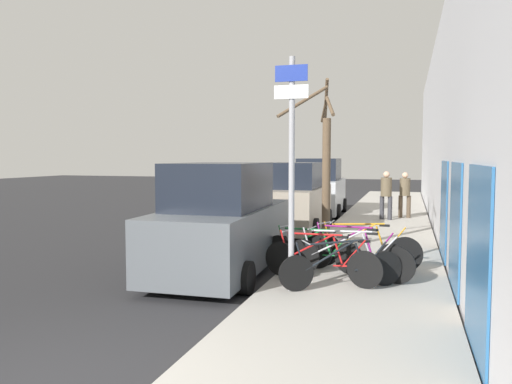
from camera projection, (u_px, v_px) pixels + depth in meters
ground_plane at (292, 235)px, 15.56m from camera, size 80.00×80.00×0.00m
sidewalk_curb at (382, 224)px, 17.46m from camera, size 3.20×32.00×0.15m
building_facade at (438, 133)px, 16.65m from camera, size 0.23×32.00×6.50m
signpost at (292, 164)px, 8.41m from camera, size 0.58×0.12×3.96m
bicycle_0 at (342, 267)px, 8.67m from camera, size 2.00×1.16×0.86m
bicycle_1 at (321, 261)px, 9.14m from camera, size 2.28×0.75×0.92m
bicycle_2 at (348, 258)px, 9.39m from camera, size 2.46×0.58×0.94m
bicycle_3 at (353, 254)px, 9.69m from camera, size 2.17×1.03×0.98m
bicycle_4 at (312, 251)px, 10.24m from camera, size 2.15×0.81×0.85m
bicycle_5 at (364, 249)px, 10.24m from camera, size 2.33×0.44×0.96m
parked_car_0 at (222, 224)px, 10.39m from camera, size 2.18×4.72×2.32m
parked_car_1 at (295, 201)px, 15.95m from camera, size 1.97×4.38×2.26m
parked_car_2 at (320, 189)px, 20.89m from camera, size 2.11×4.48×2.37m
pedestrian_near at (386, 192)px, 18.17m from camera, size 0.45×0.39×1.77m
pedestrian_far at (405, 191)px, 18.74m from camera, size 0.45×0.38×1.71m
street_tree at (325, 169)px, 12.05m from camera, size 1.38×2.02×4.18m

